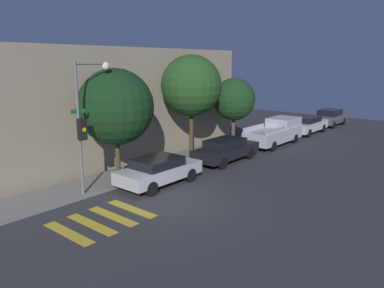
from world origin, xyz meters
name	(u,v)px	position (x,y,z in m)	size (l,w,h in m)	color
ground_plane	(172,203)	(0.00, 0.00, 0.00)	(60.00, 60.00, 0.00)	#333335
sidewalk	(107,180)	(0.00, 4.38, 0.07)	(26.00, 2.35, 0.14)	slate
building_row	(53,108)	(0.00, 8.95, 3.31)	(26.00, 6.00, 6.61)	gray
crosswalk	(102,220)	(-2.98, 0.80, 0.00)	(3.33, 2.60, 0.00)	gold
traffic_light_pole	(86,113)	(-1.65, 3.37, 3.67)	(2.06, 0.56, 5.88)	slate
sedan_near_corner	(159,170)	(1.33, 2.10, 0.74)	(4.31, 1.88, 1.36)	#B7BABF
sedan_middle	(226,149)	(6.91, 2.10, 0.74)	(4.68, 1.77, 1.38)	black
pickup_truck	(276,132)	(13.07, 2.10, 0.92)	(5.31, 1.95, 1.82)	#BCBCC1
sedan_far_end	(307,125)	(18.51, 2.10, 0.76)	(4.70, 1.79, 1.40)	silver
sedan_tail_of_row	(330,117)	(23.62, 2.10, 0.80)	(4.25, 1.84, 1.52)	#4C5156
tree_near_corner	(116,107)	(0.48, 4.08, 3.70)	(3.67, 3.67, 5.54)	#4C3823
tree_midblock	(191,86)	(6.09, 4.08, 4.44)	(3.59, 3.59, 6.24)	#4C3823
tree_far_end	(234,99)	(10.61, 4.08, 3.29)	(2.90, 2.90, 4.76)	brown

